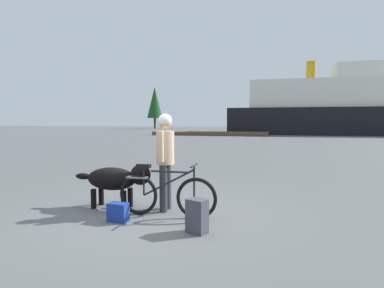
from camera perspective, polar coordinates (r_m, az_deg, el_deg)
ground_plane at (r=5.65m, az=-8.01°, el=-12.40°), size 160.00×160.00×0.00m
bicycle at (r=5.41m, az=-4.68°, el=-9.00°), size 1.71×0.44×0.90m
person_cyclist at (r=5.68m, az=-4.80°, el=-1.51°), size 0.32×0.53×1.73m
dog at (r=6.04m, az=-13.33°, el=-6.11°), size 1.51×0.49×0.82m
backpack at (r=4.68m, az=0.91°, el=-12.75°), size 0.33×0.29×0.49m
handbag_pannier at (r=5.33m, az=-13.07°, el=-11.81°), size 0.34×0.21×0.30m
dock_pier at (r=35.28m, az=3.22°, el=1.89°), size 12.63×2.62×0.40m
ferry_boat at (r=41.72m, az=24.61°, el=5.78°), size 24.92×8.75×8.69m
pine_tree_far_left at (r=66.86m, az=-6.68°, el=7.38°), size 3.15×3.15×8.62m
pine_tree_center at (r=62.59m, az=15.08°, el=7.61°), size 2.89×2.89×8.61m
pine_tree_far_right at (r=62.25m, az=26.57°, el=9.04°), size 3.45×3.45×12.06m
pine_tree_mid_back at (r=65.53m, az=19.07°, el=7.38°), size 3.93×3.93×8.61m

